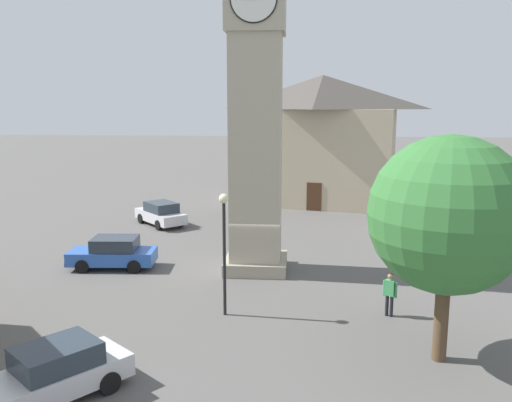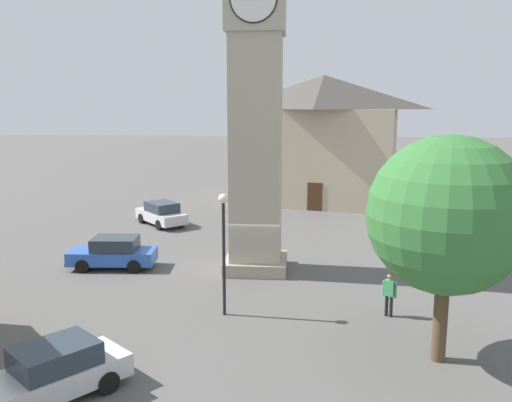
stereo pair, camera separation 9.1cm
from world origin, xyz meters
name	(u,v)px [view 1 (the left image)]	position (x,y,z in m)	size (l,w,h in m)	color
ground_plane	(256,269)	(0.00, 0.00, 0.00)	(200.00, 200.00, 0.00)	#565451
clock_tower	(256,24)	(0.00, 0.00, 11.35)	(3.53, 3.53, 19.44)	gray
car_blue_kerb	(113,253)	(6.93, 0.31, 0.76)	(4.23, 2.01, 1.53)	#2D5BB7
car_silver_kerb	(161,214)	(6.97, -8.98, 0.76)	(4.03, 4.18, 1.53)	silver
car_red_corner	(396,217)	(-8.20, -9.00, 0.76)	(2.33, 4.35, 1.53)	white
car_white_side	(53,373)	(4.56, 11.90, 0.76)	(3.95, 4.24, 1.53)	silver
pedestrian	(390,291)	(-5.46, 5.31, 1.01)	(0.49, 0.37, 1.69)	black
tree	(448,215)	(-6.46, 8.73, 4.65)	(4.81, 4.81, 7.07)	brown
building_corner_back	(322,140)	(-3.76, -17.21, 5.07)	(12.38, 8.20, 9.95)	tan
lamp_post	(224,234)	(0.74, 5.66, 3.16)	(0.36, 0.36, 4.67)	black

